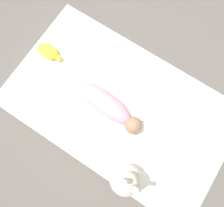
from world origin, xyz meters
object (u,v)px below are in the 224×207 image
object	(u,v)px
turtle_plush	(49,52)
pillow	(180,112)
bunny_plush	(126,180)
swaddled_baby	(109,106)

from	to	relation	value
turtle_plush	pillow	bearing A→B (deg)	6.97
turtle_plush	bunny_plush	bearing A→B (deg)	-25.21
pillow	bunny_plush	distance (m)	0.57
bunny_plush	turtle_plush	distance (m)	1.02
pillow	turtle_plush	xyz separation A→B (m)	(-1.00, -0.12, -0.00)
bunny_plush	turtle_plush	xyz separation A→B (m)	(-0.92, 0.43, -0.09)
pillow	turtle_plush	distance (m)	1.01
swaddled_baby	pillow	bearing A→B (deg)	33.97
pillow	turtle_plush	size ratio (longest dim) A/B	1.88
pillow	bunny_plush	xyz separation A→B (m)	(-0.08, -0.56, 0.09)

